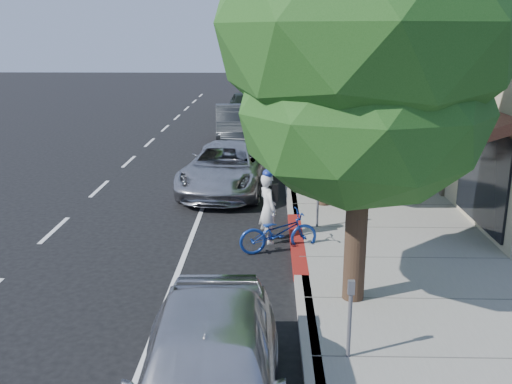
{
  "coord_description": "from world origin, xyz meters",
  "views": [
    {
      "loc": [
        -0.67,
        -11.72,
        4.93
      ],
      "look_at": [
        -0.98,
        0.96,
        1.35
      ],
      "focal_mm": 40.0,
      "sensor_mm": 36.0,
      "label": 1
    }
  ],
  "objects_px": {
    "pedestrian": "(315,126)",
    "silver_suv": "(227,168)",
    "white_pickup": "(273,111)",
    "dark_suv_far": "(246,105)",
    "street_tree_2": "(313,42)",
    "street_tree_1": "(329,34)",
    "street_tree_4": "(298,35)",
    "street_tree_5": "(294,37)",
    "street_tree_0": "(366,31)",
    "cyclist": "(268,208)",
    "near_car_a": "(208,374)",
    "street_tree_3": "(304,39)",
    "bicycle": "(278,232)",
    "dark_sedan": "(236,125)"
  },
  "relations": [
    {
      "from": "pedestrian",
      "to": "silver_suv",
      "type": "bearing_deg",
      "value": 36.8
    },
    {
      "from": "dark_sedan",
      "to": "near_car_a",
      "type": "xyz_separation_m",
      "value": [
        0.78,
        -19.37,
        -0.05
      ]
    },
    {
      "from": "dark_sedan",
      "to": "cyclist",
      "type": "bearing_deg",
      "value": -88.54
    },
    {
      "from": "bicycle",
      "to": "dark_suv_far",
      "type": "height_order",
      "value": "dark_suv_far"
    },
    {
      "from": "cyclist",
      "to": "dark_suv_far",
      "type": "relative_size",
      "value": 0.37
    },
    {
      "from": "cyclist",
      "to": "near_car_a",
      "type": "distance_m",
      "value": 6.83
    },
    {
      "from": "street_tree_3",
      "to": "bicycle",
      "type": "distance_m",
      "value": 15.95
    },
    {
      "from": "bicycle",
      "to": "pedestrian",
      "type": "xyz_separation_m",
      "value": [
        1.69,
        11.71,
        0.56
      ]
    },
    {
      "from": "cyclist",
      "to": "street_tree_3",
      "type": "bearing_deg",
      "value": -30.9
    },
    {
      "from": "white_pickup",
      "to": "dark_suv_far",
      "type": "xyz_separation_m",
      "value": [
        -1.58,
        3.01,
        -0.11
      ]
    },
    {
      "from": "street_tree_3",
      "to": "bicycle",
      "type": "relative_size",
      "value": 4.01
    },
    {
      "from": "street_tree_4",
      "to": "street_tree_5",
      "type": "xyz_separation_m",
      "value": [
        0.0,
        6.0,
        -0.12
      ]
    },
    {
      "from": "white_pickup",
      "to": "street_tree_2",
      "type": "bearing_deg",
      "value": -82.91
    },
    {
      "from": "street_tree_5",
      "to": "dark_sedan",
      "type": "bearing_deg",
      "value": -102.38
    },
    {
      "from": "street_tree_0",
      "to": "street_tree_5",
      "type": "xyz_separation_m",
      "value": [
        0.0,
        30.0,
        -0.34
      ]
    },
    {
      "from": "street_tree_4",
      "to": "dark_sedan",
      "type": "distance_m",
      "value": 9.52
    },
    {
      "from": "street_tree_4",
      "to": "silver_suv",
      "type": "height_order",
      "value": "street_tree_4"
    },
    {
      "from": "street_tree_5",
      "to": "silver_suv",
      "type": "distance_m",
      "value": 22.58
    },
    {
      "from": "street_tree_4",
      "to": "near_car_a",
      "type": "relative_size",
      "value": 1.61
    },
    {
      "from": "street_tree_0",
      "to": "dark_suv_far",
      "type": "distance_m",
      "value": 24.05
    },
    {
      "from": "street_tree_4",
      "to": "white_pickup",
      "type": "xyz_separation_m",
      "value": [
        -1.4,
        -3.51,
        -3.83
      ]
    },
    {
      "from": "street_tree_4",
      "to": "dark_sedan",
      "type": "xyz_separation_m",
      "value": [
        -3.1,
        -8.13,
        -3.86
      ]
    },
    {
      "from": "street_tree_4",
      "to": "street_tree_5",
      "type": "relative_size",
      "value": 1.01
    },
    {
      "from": "street_tree_2",
      "to": "street_tree_1",
      "type": "bearing_deg",
      "value": -90.0
    },
    {
      "from": "dark_suv_far",
      "to": "street_tree_1",
      "type": "bearing_deg",
      "value": -87.17
    },
    {
      "from": "white_pickup",
      "to": "pedestrian",
      "type": "distance_m",
      "value": 6.38
    },
    {
      "from": "white_pickup",
      "to": "cyclist",
      "type": "bearing_deg",
      "value": -92.94
    },
    {
      "from": "street_tree_0",
      "to": "white_pickup",
      "type": "height_order",
      "value": "street_tree_0"
    },
    {
      "from": "street_tree_4",
      "to": "dark_sedan",
      "type": "bearing_deg",
      "value": -110.88
    },
    {
      "from": "silver_suv",
      "to": "dark_suv_far",
      "type": "height_order",
      "value": "dark_suv_far"
    },
    {
      "from": "street_tree_4",
      "to": "dark_sedan",
      "type": "relative_size",
      "value": 1.46
    },
    {
      "from": "cyclist",
      "to": "pedestrian",
      "type": "xyz_separation_m",
      "value": [
        1.94,
        11.07,
        0.2
      ]
    },
    {
      "from": "bicycle",
      "to": "street_tree_1",
      "type": "bearing_deg",
      "value": -37.78
    },
    {
      "from": "bicycle",
      "to": "pedestrian",
      "type": "bearing_deg",
      "value": -24.04
    },
    {
      "from": "dark_suv_far",
      "to": "near_car_a",
      "type": "xyz_separation_m",
      "value": [
        0.66,
        -27.0,
        0.02
      ]
    },
    {
      "from": "street_tree_2",
      "to": "street_tree_3",
      "type": "xyz_separation_m",
      "value": [
        -0.0,
        6.0,
        0.01
      ]
    },
    {
      "from": "street_tree_3",
      "to": "street_tree_4",
      "type": "bearing_deg",
      "value": 90.0
    },
    {
      "from": "street_tree_2",
      "to": "white_pickup",
      "type": "height_order",
      "value": "street_tree_2"
    },
    {
      "from": "cyclist",
      "to": "dark_suv_far",
      "type": "distance_m",
      "value": 20.26
    },
    {
      "from": "cyclist",
      "to": "near_car_a",
      "type": "bearing_deg",
      "value": 149.22
    },
    {
      "from": "street_tree_2",
      "to": "street_tree_0",
      "type": "bearing_deg",
      "value": -90.0
    },
    {
      "from": "silver_suv",
      "to": "white_pickup",
      "type": "height_order",
      "value": "white_pickup"
    },
    {
      "from": "street_tree_4",
      "to": "silver_suv",
      "type": "distance_m",
      "value": 16.79
    },
    {
      "from": "dark_suv_far",
      "to": "silver_suv",
      "type": "bearing_deg",
      "value": -96.65
    },
    {
      "from": "street_tree_3",
      "to": "near_car_a",
      "type": "height_order",
      "value": "street_tree_3"
    },
    {
      "from": "bicycle",
      "to": "dark_suv_far",
      "type": "xyz_separation_m",
      "value": [
        -1.63,
        20.86,
        0.29
      ]
    },
    {
      "from": "street_tree_1",
      "to": "bicycle",
      "type": "xyz_separation_m",
      "value": [
        -1.35,
        -3.36,
        -4.37
      ]
    },
    {
      "from": "street_tree_1",
      "to": "white_pickup",
      "type": "distance_m",
      "value": 15.09
    },
    {
      "from": "dark_sedan",
      "to": "street_tree_2",
      "type": "bearing_deg",
      "value": -56.66
    },
    {
      "from": "street_tree_2",
      "to": "street_tree_5",
      "type": "distance_m",
      "value": 18.0
    }
  ]
}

